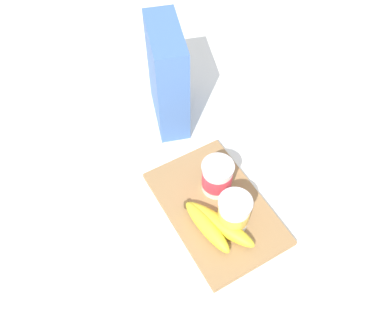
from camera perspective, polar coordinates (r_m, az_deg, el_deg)
ground_plane at (r=0.98m, az=3.27°, el=-6.80°), size 2.40×2.40×0.00m
cutting_board at (r=0.97m, az=3.29°, el=-6.59°), size 0.33×0.21×0.02m
cereal_box at (r=1.05m, az=-3.39°, el=11.33°), size 0.20×0.13×0.28m
yogurt_cup_front at (r=0.95m, az=3.48°, el=-2.36°), size 0.07×0.07×0.09m
yogurt_cup_back at (r=0.91m, az=5.79°, el=-7.22°), size 0.07×0.07×0.09m
banana_bunch at (r=0.92m, az=3.02°, el=-8.94°), size 0.18×0.11×0.04m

